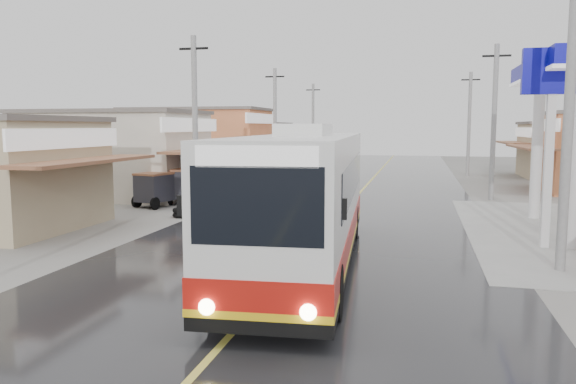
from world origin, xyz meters
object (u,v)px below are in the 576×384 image
object	(u,v)px
tricycle_far	(186,183)
tyre_stack	(182,213)
cyclist	(225,202)
coach_bus	(305,198)
tricycle_near	(157,187)
second_bus	(266,168)

from	to	relation	value
tricycle_far	tyre_stack	bearing A→B (deg)	-86.93
cyclist	tyre_stack	xyz separation A→B (m)	(-1.87, -0.20, -0.47)
coach_bus	tricycle_near	xyz separation A→B (m)	(-9.20, 9.66, -0.92)
second_bus	tyre_stack	xyz separation A→B (m)	(-1.81, -6.97, -1.41)
tyre_stack	second_bus	bearing A→B (deg)	75.47
tricycle_far	tyre_stack	world-z (taller)	tricycle_far
coach_bus	second_bus	bearing A→B (deg)	105.56
coach_bus	tyre_stack	bearing A→B (deg)	130.18
tyre_stack	tricycle_far	bearing A→B (deg)	110.87
coach_bus	second_bus	world-z (taller)	coach_bus
coach_bus	second_bus	distance (m)	14.76
cyclist	second_bus	bearing A→B (deg)	82.22
coach_bus	tricycle_near	size ratio (longest dim) A/B	5.22
second_bus	tricycle_near	bearing A→B (deg)	-141.35
coach_bus	tricycle_near	world-z (taller)	coach_bus
coach_bus	tyre_stack	size ratio (longest dim) A/B	16.01
cyclist	tyre_stack	world-z (taller)	cyclist
coach_bus	tricycle_far	bearing A→B (deg)	122.86
second_bus	cyclist	size ratio (longest dim) A/B	4.49
tricycle_near	tricycle_far	xyz separation A→B (m)	(0.87, 1.48, 0.06)
second_bus	cyclist	world-z (taller)	second_bus
tricycle_far	second_bus	bearing A→B (deg)	21.35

